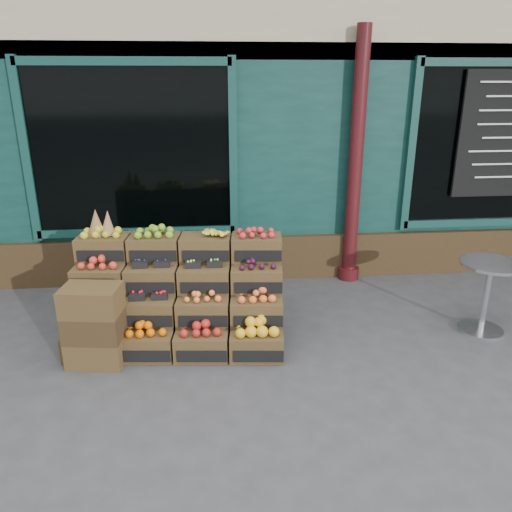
{
  "coord_description": "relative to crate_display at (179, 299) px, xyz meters",
  "views": [
    {
      "loc": [
        -0.66,
        -4.16,
        2.6
      ],
      "look_at": [
        -0.2,
        0.7,
        0.85
      ],
      "focal_mm": 35.0,
      "sensor_mm": 36.0,
      "label": 1
    }
  ],
  "objects": [
    {
      "name": "shopkeeper",
      "position": [
        -0.65,
        2.07,
        0.58
      ],
      "size": [
        0.77,
        0.54,
        1.98
      ],
      "primitive_type": "imported",
      "rotation": [
        0.0,
        0.0,
        3.04
      ],
      "color": "#195A30",
      "rests_on": "ground"
    },
    {
      "name": "spare_crates",
      "position": [
        -0.77,
        -0.48,
        -0.02
      ],
      "size": [
        0.57,
        0.43,
        0.79
      ],
      "rotation": [
        0.0,
        0.0,
        -0.14
      ],
      "color": "#48351C",
      "rests_on": "ground"
    },
    {
      "name": "ground",
      "position": [
        1.02,
        -0.65,
        -0.41
      ],
      "size": [
        60.0,
        60.0,
        0.0
      ],
      "primitive_type": "plane",
      "color": "#39393B",
      "rests_on": "ground"
    },
    {
      "name": "shop_facade",
      "position": [
        1.02,
        4.46,
        1.99
      ],
      "size": [
        12.0,
        6.24,
        4.8
      ],
      "color": "#103631",
      "rests_on": "ground"
    },
    {
      "name": "crate_display",
      "position": [
        0.0,
        0.0,
        0.0
      ],
      "size": [
        2.22,
        1.23,
        1.34
      ],
      "rotation": [
        0.0,
        0.0,
        -0.1
      ],
      "color": "#48351C",
      "rests_on": "ground"
    },
    {
      "name": "bistro_table",
      "position": [
        3.24,
        -0.23,
        0.09
      ],
      "size": [
        0.63,
        0.63,
        0.8
      ],
      "rotation": [
        0.0,
        0.0,
        -0.03
      ],
      "color": "silver",
      "rests_on": "ground"
    }
  ]
}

